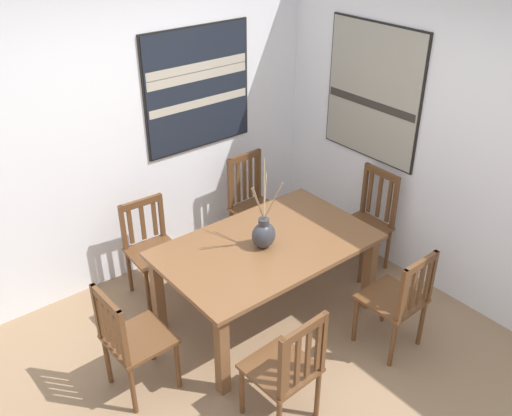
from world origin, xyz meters
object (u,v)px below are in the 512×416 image
at_px(chair_0, 367,221).
at_px(chair_1, 152,248).
at_px(chair_3, 399,299).
at_px(painting_on_side_wall, 373,92).
at_px(chair_2, 253,202).
at_px(centerpiece_vase, 264,234).
at_px(chair_4, 131,339).
at_px(dining_table, 267,254).
at_px(chair_5, 287,368).
at_px(painting_on_back_wall, 198,89).

xyz_separation_m(chair_0, chair_1, (-1.75, 0.89, -0.03)).
distance_m(chair_1, chair_3, 2.09).
bearing_deg(painting_on_side_wall, chair_2, 143.37).
xyz_separation_m(centerpiece_vase, chair_4, (-1.19, -0.01, -0.37)).
height_order(chair_1, painting_on_side_wall, painting_on_side_wall).
height_order(dining_table, chair_3, chair_3).
distance_m(chair_1, chair_5, 1.79).
bearing_deg(chair_5, chair_3, 0.26).
bearing_deg(chair_4, dining_table, 1.23).
distance_m(chair_1, painting_on_back_wall, 1.46).
bearing_deg(chair_1, chair_0, -26.79).
height_order(centerpiece_vase, chair_5, centerpiece_vase).
relative_size(chair_4, painting_on_side_wall, 0.74).
xyz_separation_m(chair_1, chair_5, (-0.03, -1.79, 0.02)).
xyz_separation_m(chair_1, chair_3, (1.09, -1.78, 0.01)).
bearing_deg(chair_2, chair_1, -178.73).
bearing_deg(centerpiece_vase, chair_4, -179.39).
distance_m(centerpiece_vase, chair_0, 1.30).
relative_size(chair_0, chair_2, 1.00).
relative_size(painting_on_back_wall, painting_on_side_wall, 0.91).
xyz_separation_m(chair_2, painting_on_side_wall, (0.85, -0.63, 1.09)).
bearing_deg(chair_2, painting_on_side_wall, -36.63).
xyz_separation_m(chair_3, painting_on_side_wall, (0.89, 1.17, 1.11)).
xyz_separation_m(dining_table, chair_0, (1.20, -0.00, -0.14)).
distance_m(chair_2, chair_4, 2.04).
bearing_deg(chair_3, chair_0, 53.57).
relative_size(chair_2, chair_5, 1.05).
bearing_deg(chair_1, chair_5, -91.05).
xyz_separation_m(chair_4, painting_on_side_wall, (2.67, 0.30, 1.11)).
bearing_deg(chair_2, chair_4, -152.75).
bearing_deg(dining_table, chair_3, -58.87).
relative_size(chair_4, painting_on_back_wall, 0.82).
distance_m(dining_table, chair_2, 1.08).
height_order(centerpiece_vase, painting_on_back_wall, painting_on_back_wall).
relative_size(chair_4, chair_5, 0.98).
height_order(chair_0, chair_1, chair_0).
height_order(chair_0, chair_2, chair_2).
xyz_separation_m(dining_table, chair_3, (0.54, -0.90, -0.16)).
bearing_deg(chair_5, chair_1, 88.95).
height_order(chair_1, chair_2, chair_2).
bearing_deg(chair_4, chair_2, 27.25).
xyz_separation_m(chair_0, chair_5, (-1.79, -0.90, -0.01)).
xyz_separation_m(dining_table, painting_on_side_wall, (1.43, 0.27, 0.95)).
bearing_deg(chair_4, chair_1, 53.04).
distance_m(chair_5, painting_on_side_wall, 2.58).
xyz_separation_m(chair_0, chair_2, (-0.62, 0.91, 0.01)).
relative_size(chair_1, painting_on_back_wall, 0.79).
bearing_deg(painting_on_back_wall, centerpiece_vase, -103.31).
distance_m(chair_1, chair_2, 1.13).
relative_size(chair_2, painting_on_side_wall, 0.80).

